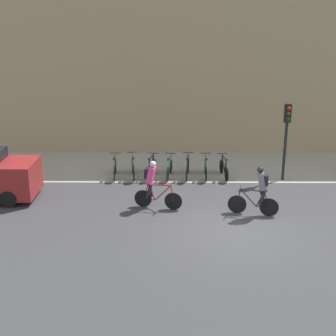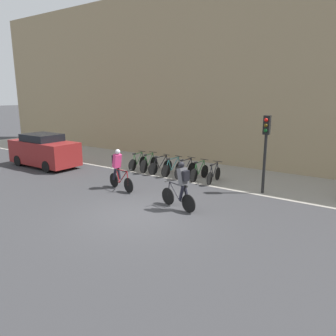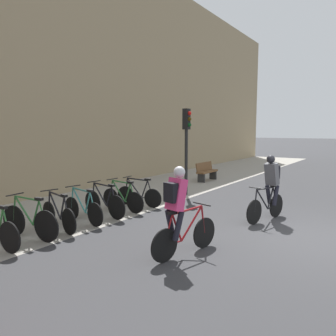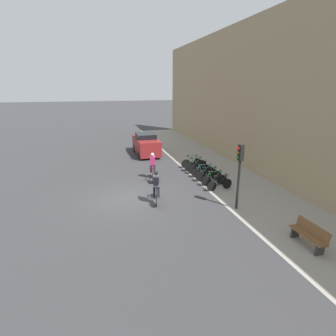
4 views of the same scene
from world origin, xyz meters
name	(u,v)px [view 2 (image 2 of 4)]	position (x,y,z in m)	size (l,w,h in m)	color
ground	(138,215)	(0.00, 0.00, 0.00)	(200.00, 200.00, 0.00)	#333335
kerb_strip	(224,175)	(0.00, 6.75, 0.00)	(44.00, 4.50, 0.01)	gray
building_facade	(249,74)	(0.00, 9.30, 5.10)	(44.00, 0.60, 10.20)	#9E8966
cyclist_pink	(118,168)	(-2.71, 1.89, 0.95)	(1.71, 0.59, 1.76)	black
cyclist_grey	(182,184)	(0.94, 1.27, 0.95)	(1.70, 0.60, 1.77)	black
parked_bike_0	(138,162)	(-4.45, 5.22, 0.39)	(0.46, 1.60, 0.96)	black
parked_bike_1	(149,164)	(-3.68, 5.22, 0.41)	(0.46, 1.73, 0.99)	black
parked_bike_2	(160,166)	(-2.91, 5.22, 0.39)	(0.48, 1.63, 0.95)	black
parked_bike_3	(173,168)	(-2.13, 5.22, 0.38)	(0.46, 1.66, 0.94)	black
parked_bike_4	(186,170)	(-1.36, 5.22, 0.40)	(0.46, 1.71, 0.97)	black
parked_bike_5	(199,172)	(-0.59, 5.22, 0.39)	(0.46, 1.64, 0.95)	black
parked_bike_6	(214,175)	(0.18, 5.22, 0.38)	(0.46, 1.64, 0.94)	black
traffic_light_pole	(266,140)	(2.62, 4.91, 2.24)	(0.26, 0.30, 3.22)	black
parked_car	(44,151)	(-9.25, 2.75, 0.90)	(4.30, 1.84, 1.85)	maroon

